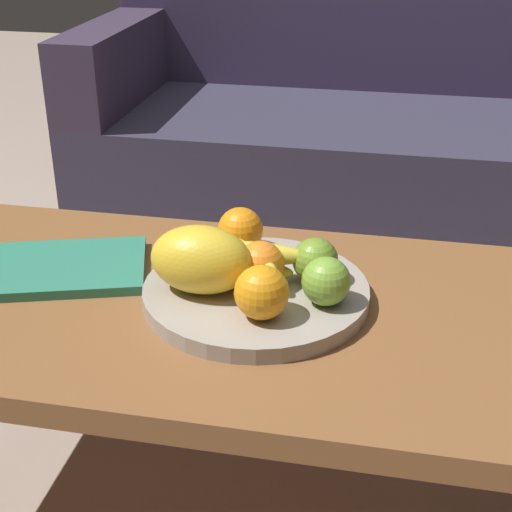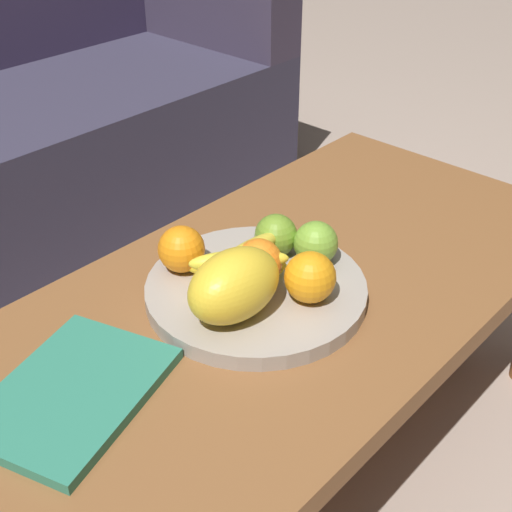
# 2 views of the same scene
# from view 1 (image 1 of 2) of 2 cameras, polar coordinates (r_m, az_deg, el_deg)

# --- Properties ---
(ground_plane) EXTENTS (8.00, 8.00, 0.00)m
(ground_plane) POSITION_cam_1_polar(r_m,az_deg,el_deg) (1.38, 0.65, -18.61)
(ground_plane) COLOR tan
(coffee_table) EXTENTS (1.21, 0.56, 0.41)m
(coffee_table) POSITION_cam_1_polar(r_m,az_deg,el_deg) (1.15, 0.74, -5.74)
(coffee_table) COLOR brown
(coffee_table) RESTS_ON ground_plane
(couch) EXTENTS (1.70, 0.70, 0.90)m
(couch) POSITION_cam_1_polar(r_m,az_deg,el_deg) (2.21, 10.20, 8.63)
(couch) COLOR #333044
(couch) RESTS_ON ground_plane
(fruit_bowl) EXTENTS (0.34, 0.34, 0.03)m
(fruit_bowl) POSITION_cam_1_polar(r_m,az_deg,el_deg) (1.13, -0.00, -2.82)
(fruit_bowl) COLOR #A49A8F
(fruit_bowl) RESTS_ON coffee_table
(melon_large_front) EXTENTS (0.15, 0.11, 0.10)m
(melon_large_front) POSITION_cam_1_polar(r_m,az_deg,el_deg) (1.09, -4.17, -0.27)
(melon_large_front) COLOR yellow
(melon_large_front) RESTS_ON fruit_bowl
(orange_front) EXTENTS (0.07, 0.07, 0.07)m
(orange_front) POSITION_cam_1_polar(r_m,az_deg,el_deg) (1.22, -1.19, 1.99)
(orange_front) COLOR orange
(orange_front) RESTS_ON fruit_bowl
(orange_left) EXTENTS (0.07, 0.07, 0.07)m
(orange_left) POSITION_cam_1_polar(r_m,az_deg,el_deg) (1.11, 0.35, -0.68)
(orange_left) COLOR orange
(orange_left) RESTS_ON fruit_bowl
(orange_right) EXTENTS (0.08, 0.08, 0.08)m
(orange_right) POSITION_cam_1_polar(r_m,az_deg,el_deg) (1.03, 0.42, -2.77)
(orange_right) COLOR orange
(orange_right) RESTS_ON fruit_bowl
(apple_front) EXTENTS (0.07, 0.07, 0.07)m
(apple_front) POSITION_cam_1_polar(r_m,az_deg,el_deg) (1.07, 5.32, -1.92)
(apple_front) COLOR #7AAC37
(apple_front) RESTS_ON fruit_bowl
(apple_left) EXTENTS (0.07, 0.07, 0.07)m
(apple_left) POSITION_cam_1_polar(r_m,az_deg,el_deg) (1.13, 4.51, -0.33)
(apple_left) COLOR olive
(apple_left) RESTS_ON fruit_bowl
(banana_bunch) EXTENTS (0.17, 0.15, 0.06)m
(banana_bunch) POSITION_cam_1_polar(r_m,az_deg,el_deg) (1.13, -0.51, -0.47)
(banana_bunch) COLOR yellow
(banana_bunch) RESTS_ON fruit_bowl
(magazine) EXTENTS (0.29, 0.25, 0.02)m
(magazine) POSITION_cam_1_polar(r_m,az_deg,el_deg) (1.25, -14.14, -0.87)
(magazine) COLOR #2F7F66
(magazine) RESTS_ON coffee_table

